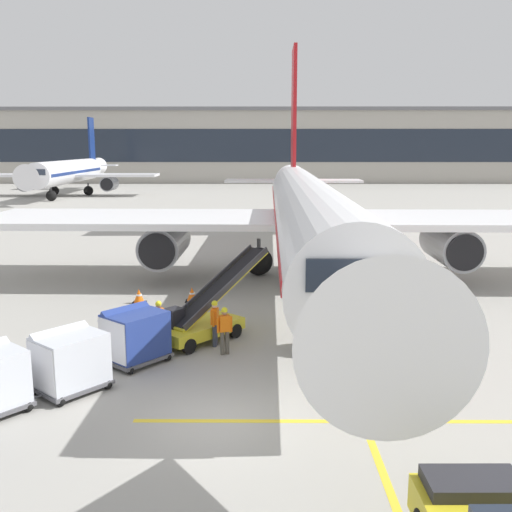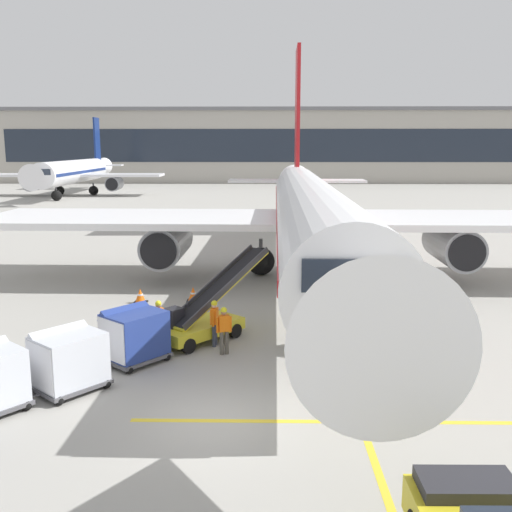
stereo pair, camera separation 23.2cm
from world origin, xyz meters
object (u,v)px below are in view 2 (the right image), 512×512
at_px(distant_airplane, 74,172).
at_px(ground_crew_by_carts, 224,327).
at_px(safety_cone_wingtip, 193,294).
at_px(baggage_cart_lead, 134,334).
at_px(baggage_cart_second, 68,359).
at_px(belt_loader, 204,317).
at_px(ground_crew_by_loader, 159,320).
at_px(ground_crew_marshaller, 214,320).
at_px(safety_cone_engine_keepout, 140,296).
at_px(parked_airplane, 309,212).

bearing_deg(distant_airplane, ground_crew_by_carts, -68.03).
bearing_deg(safety_cone_wingtip, distant_airplane, 112.70).
distance_m(baggage_cart_lead, baggage_cart_second, 2.79).
bearing_deg(belt_loader, distant_airplane, 111.79).
relative_size(ground_crew_by_carts, distant_airplane, 0.05).
xyz_separation_m(ground_crew_by_loader, ground_crew_by_carts, (2.48, -0.84, 0.00)).
xyz_separation_m(ground_crew_marshaller, safety_cone_engine_keepout, (-4.05, 5.97, -0.66)).
height_order(baggage_cart_lead, baggage_cart_second, same).
relative_size(baggage_cart_lead, ground_crew_marshaller, 1.49).
bearing_deg(ground_crew_marshaller, ground_crew_by_loader, -178.91).
xyz_separation_m(belt_loader, ground_crew_marshaller, (0.49, -0.75, 0.10)).
relative_size(belt_loader, safety_cone_wingtip, 6.69).
bearing_deg(safety_cone_engine_keepout, safety_cone_wingtip, 7.58).
xyz_separation_m(ground_crew_marshaller, distant_airplane, (-26.88, 66.80, 2.50)).
relative_size(belt_loader, ground_crew_by_loader, 2.70).
height_order(parked_airplane, safety_cone_engine_keepout, parked_airplane).
relative_size(parked_airplane, safety_cone_engine_keepout, 64.30).
relative_size(baggage_cart_lead, safety_cone_engine_keepout, 3.69).
bearing_deg(safety_cone_wingtip, ground_crew_marshaller, -75.92).
height_order(parked_airplane, ground_crew_by_loader, parked_airplane).
bearing_deg(safety_cone_wingtip, belt_loader, -78.84).
relative_size(ground_crew_by_loader, safety_cone_wingtip, 2.48).
xyz_separation_m(safety_cone_engine_keepout, distant_airplane, (-22.83, 60.83, 3.16)).
height_order(baggage_cart_second, distant_airplane, distant_airplane).
xyz_separation_m(baggage_cart_second, ground_crew_by_carts, (4.49, 3.18, -0.00)).
bearing_deg(distant_airplane, parked_airplane, -60.75).
xyz_separation_m(safety_cone_engine_keepout, safety_cone_wingtip, (2.47, 0.33, -0.00)).
height_order(baggage_cart_second, ground_crew_marshaller, baggage_cart_second).
height_order(baggage_cart_second, safety_cone_wingtip, baggage_cart_second).
height_order(belt_loader, baggage_cart_second, belt_loader).
distance_m(baggage_cart_lead, safety_cone_engine_keepout, 7.82).
height_order(parked_airplane, distant_airplane, parked_airplane).
relative_size(ground_crew_by_loader, distant_airplane, 0.05).
relative_size(parked_airplane, ground_crew_by_loader, 25.93).
height_order(parked_airplane, baggage_cart_second, parked_airplane).
bearing_deg(parked_airplane, baggage_cart_lead, -118.01).
height_order(safety_cone_engine_keepout, safety_cone_wingtip, same).
height_order(ground_crew_by_carts, ground_crew_marshaller, same).
bearing_deg(baggage_cart_lead, parked_airplane, 61.99).
height_order(belt_loader, ground_crew_by_loader, belt_loader).
bearing_deg(ground_crew_by_carts, distant_airplane, 111.97).
relative_size(belt_loader, distant_airplane, 0.13).
relative_size(ground_crew_by_carts, ground_crew_marshaller, 1.00).
bearing_deg(ground_crew_marshaller, parked_airplane, 69.24).
xyz_separation_m(parked_airplane, ground_crew_by_loader, (-6.31, -11.24, -2.80)).
distance_m(belt_loader, distant_airplane, 71.17).
xyz_separation_m(ground_crew_by_loader, distant_airplane, (-24.82, 66.84, 2.50)).
xyz_separation_m(belt_loader, safety_cone_wingtip, (-1.09, 5.54, -0.56)).
height_order(belt_loader, ground_crew_marshaller, belt_loader).
height_order(baggage_cart_second, ground_crew_by_carts, baggage_cart_second).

